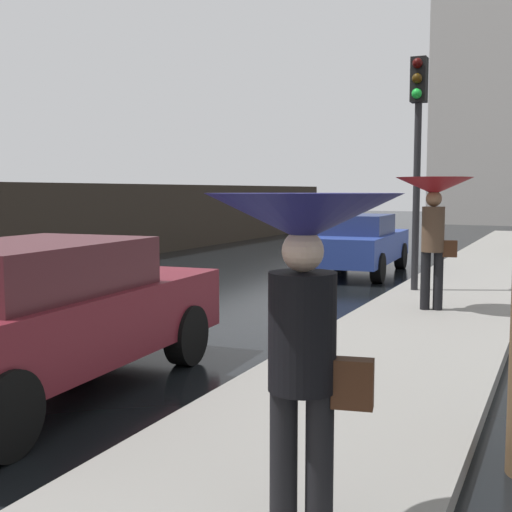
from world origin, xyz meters
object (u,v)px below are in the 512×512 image
Objects in this scene: pedestrian_with_umbrella_near at (303,269)px; traffic_light at (418,129)px; pedestrian_with_umbrella_far at (434,202)px; car_blue_far_ahead at (357,243)px; car_maroon_near_kerb at (42,314)px.

pedestrian_with_umbrella_near is 0.43× the size of traffic_light.
car_blue_far_ahead is at bearing 105.25° from pedestrian_with_umbrella_far.
car_maroon_near_kerb is 9.85m from car_blue_far_ahead.
pedestrian_with_umbrella_far is at bearing 83.43° from pedestrian_with_umbrella_near.
pedestrian_with_umbrella_near is (3.16, -1.63, 0.75)m from car_maroon_near_kerb.
car_maroon_near_kerb is at bearing -105.61° from traffic_light.
pedestrian_with_umbrella_far reaches higher than car_maroon_near_kerb.
traffic_light is at bearing 86.51° from pedestrian_with_umbrella_near.
traffic_light is at bearing 71.07° from car_maroon_near_kerb.
car_maroon_near_kerb is 3.63m from pedestrian_with_umbrella_near.
traffic_light is (-1.21, 8.62, 1.42)m from pedestrian_with_umbrella_near.
pedestrian_with_umbrella_far reaches higher than car_blue_far_ahead.
traffic_light is (1.95, 7.00, 2.17)m from car_maroon_near_kerb.
car_blue_far_ahead is 2.42× the size of pedestrian_with_umbrella_near.
traffic_light is (-0.63, 1.84, 1.21)m from pedestrian_with_umbrella_far.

